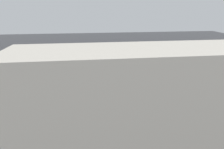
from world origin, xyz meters
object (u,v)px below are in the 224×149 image
at_px(delivery_truck, 215,64).
at_px(fire_hydrant, 81,91).
at_px(moving_hatchback, 130,64).
at_px(pedestrian, 67,87).
at_px(sign_post, 71,84).

distance_m(delivery_truck, fire_hydrant, 12.25).
xyz_separation_m(moving_hatchback, pedestrian, (5.57, 3.71, -0.34)).
bearing_deg(moving_hatchback, sign_post, 45.90).
relative_size(delivery_truck, sign_post, 2.33).
distance_m(moving_hatchback, fire_hydrant, 6.06).
bearing_deg(sign_post, moving_hatchback, -134.10).
bearing_deg(fire_hydrant, sign_post, 65.65).
bearing_deg(moving_hatchback, pedestrian, 33.65).
relative_size(delivery_truck, pedestrian, 4.57).
xyz_separation_m(fire_hydrant, pedestrian, (1.06, -0.29, 0.28)).
xyz_separation_m(moving_hatchback, delivery_truck, (-7.53, 1.92, 0.35)).
height_order(delivery_truck, fire_hydrant, delivery_truck).
xyz_separation_m(delivery_truck, sign_post, (12.59, 3.30, 0.20)).
height_order(moving_hatchback, sign_post, sign_post).
height_order(delivery_truck, pedestrian, delivery_truck).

